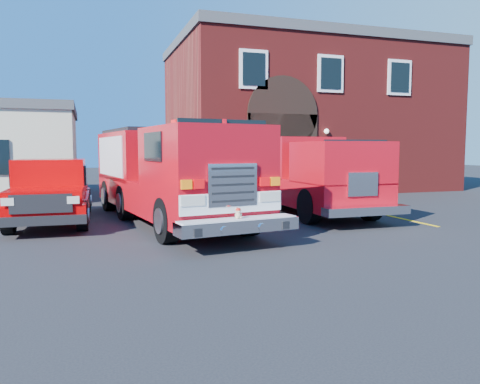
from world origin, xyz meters
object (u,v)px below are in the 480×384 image
object	(u,v)px
fire_engine	(168,172)
secondary_truck	(301,171)
pickup_truck	(52,192)
fire_station	(303,117)

from	to	relation	value
fire_engine	secondary_truck	world-z (taller)	fire_engine
secondary_truck	pickup_truck	bearing A→B (deg)	179.99
fire_station	pickup_truck	world-z (taller)	fire_station
pickup_truck	secondary_truck	size ratio (longest dim) A/B	0.73
fire_engine	pickup_truck	bearing A→B (deg)	163.32
fire_engine	pickup_truck	world-z (taller)	fire_engine
fire_station	pickup_truck	distance (m)	17.06
fire_station	secondary_truck	bearing A→B (deg)	-116.12
secondary_truck	fire_engine	bearing A→B (deg)	-168.53
fire_engine	fire_station	bearing A→B (deg)	47.46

